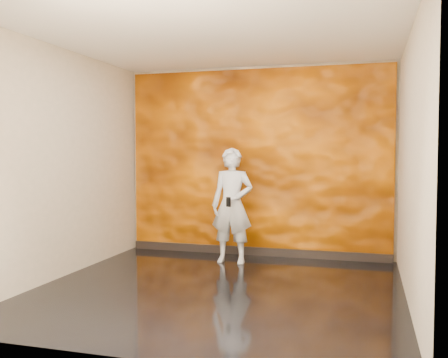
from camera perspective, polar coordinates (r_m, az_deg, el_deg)
The scene contains 5 objects.
room at distance 5.51m, azimuth -0.68°, elevation 1.72°, with size 4.02×4.02×2.81m.
feature_wall at distance 7.41m, azimuth 3.72°, elevation 1.89°, with size 3.90×0.06×2.75m, color orange.
baseboard at distance 7.51m, azimuth 3.62°, elevation -8.23°, with size 3.90×0.04×0.12m, color black.
man at distance 6.91m, azimuth 0.93°, elevation -3.03°, with size 0.58×0.38×1.59m, color #A3A9B3.
phone at distance 6.67m, azimuth 0.51°, elevation -2.64°, with size 0.07×0.01×0.13m, color black.
Camera 1 is at (1.60, -5.27, 1.52)m, focal length 40.00 mm.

